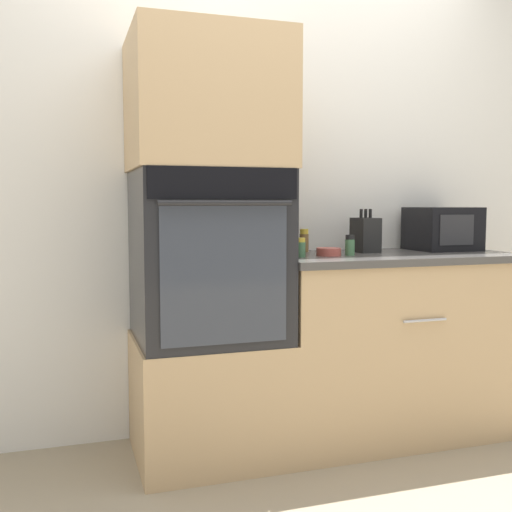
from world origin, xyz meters
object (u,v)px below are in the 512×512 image
bowl (329,252)px  condiment_jar_mid (350,245)px  knife_block (365,235)px  condiment_jar_near (300,248)px  wall_oven (208,255)px  microwave (442,229)px  condiment_jar_far (304,241)px

bowl → condiment_jar_mid: size_ratio=1.20×
knife_block → condiment_jar_near: size_ratio=2.45×
condiment_jar_mid → knife_block: bearing=43.2°
wall_oven → bowl: size_ratio=6.44×
microwave → knife_block: bearing=180.0°
knife_block → condiment_jar_mid: size_ratio=2.24×
condiment_jar_far → microwave: bearing=-8.5°
condiment_jar_near → condiment_jar_far: bearing=64.6°
bowl → condiment_jar_near: condiment_jar_near is taller
knife_block → bowl: size_ratio=1.86×
microwave → bowl: 0.74m
microwave → condiment_jar_mid: bearing=-166.1°
microwave → wall_oven: bearing=-175.3°
bowl → condiment_jar_far: (-0.03, 0.25, 0.04)m
wall_oven → knife_block: 0.86m
wall_oven → knife_block: bearing=7.2°
condiment_jar_mid → condiment_jar_far: (-0.13, 0.26, 0.01)m
microwave → condiment_jar_far: 0.76m
condiment_jar_near → condiment_jar_far: 0.31m
condiment_jar_mid → condiment_jar_near: bearing=-176.5°
knife_block → condiment_jar_far: knife_block is taller
condiment_jar_near → condiment_jar_far: size_ratio=0.76×
bowl → condiment_jar_mid: bearing=-10.4°
condiment_jar_far → wall_oven: bearing=-158.5°
bowl → condiment_jar_near: bearing=-167.8°
wall_oven → condiment_jar_near: bearing=-8.3°
knife_block → bowl: knife_block is taller
bowl → condiment_jar_far: bearing=95.9°
microwave → condiment_jar_mid: size_ratio=3.28×
microwave → condiment_jar_near: (-0.88, -0.17, -0.07)m
wall_oven → bowl: (0.58, -0.03, 0.00)m
knife_block → bowl: bearing=-153.1°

